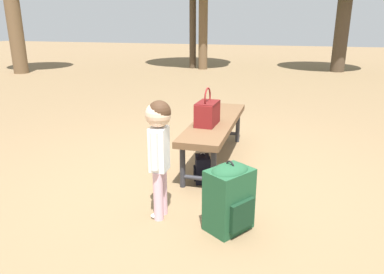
{
  "coord_description": "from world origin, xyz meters",
  "views": [
    {
      "loc": [
        2.89,
        0.76,
        1.43
      ],
      "look_at": [
        -0.03,
        -0.07,
        0.45
      ],
      "focal_mm": 33.99,
      "sensor_mm": 36.0,
      "label": 1
    }
  ],
  "objects_px": {
    "child_standing": "(159,142)",
    "backpack_large": "(229,196)",
    "park_bench": "(215,125)",
    "handbag": "(207,112)",
    "backpack_small": "(202,167)"
  },
  "relations": [
    {
      "from": "park_bench",
      "to": "backpack_large",
      "type": "relative_size",
      "value": 3.08
    },
    {
      "from": "handbag",
      "to": "backpack_large",
      "type": "relative_size",
      "value": 0.71
    },
    {
      "from": "park_bench",
      "to": "backpack_large",
      "type": "xyz_separation_m",
      "value": [
        1.27,
        0.38,
        -0.13
      ]
    },
    {
      "from": "child_standing",
      "to": "park_bench",
      "type": "bearing_deg",
      "value": 173.6
    },
    {
      "from": "backpack_large",
      "to": "backpack_small",
      "type": "height_order",
      "value": "backpack_large"
    },
    {
      "from": "handbag",
      "to": "child_standing",
      "type": "bearing_deg",
      "value": -5.64
    },
    {
      "from": "child_standing",
      "to": "backpack_large",
      "type": "height_order",
      "value": "child_standing"
    },
    {
      "from": "park_bench",
      "to": "handbag",
      "type": "relative_size",
      "value": 4.36
    },
    {
      "from": "park_bench",
      "to": "handbag",
      "type": "height_order",
      "value": "handbag"
    },
    {
      "from": "park_bench",
      "to": "child_standing",
      "type": "relative_size",
      "value": 1.78
    },
    {
      "from": "handbag",
      "to": "backpack_small",
      "type": "height_order",
      "value": "handbag"
    },
    {
      "from": "handbag",
      "to": "backpack_small",
      "type": "distance_m",
      "value": 0.56
    },
    {
      "from": "park_bench",
      "to": "backpack_small",
      "type": "bearing_deg",
      "value": 0.87
    },
    {
      "from": "child_standing",
      "to": "backpack_large",
      "type": "bearing_deg",
      "value": 87.08
    },
    {
      "from": "handbag",
      "to": "backpack_small",
      "type": "xyz_separation_m",
      "value": [
        0.36,
        0.04,
        -0.43
      ]
    }
  ]
}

